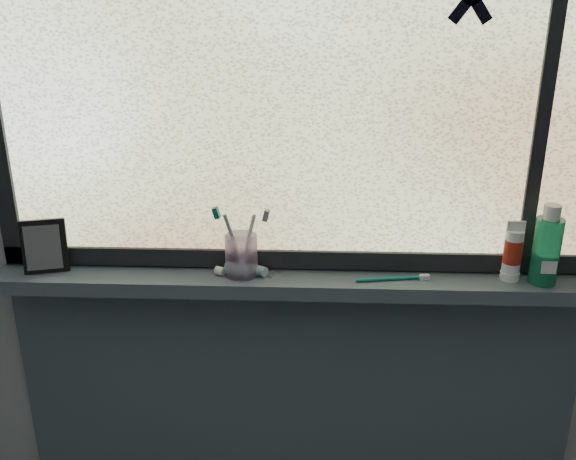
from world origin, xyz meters
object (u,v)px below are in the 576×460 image
(toothbrush_cup, at_px, (241,255))
(cream_tube, at_px, (513,249))
(vanity_mirror, at_px, (45,246))
(mouthwash_bottle, at_px, (547,245))

(toothbrush_cup, distance_m, cream_tube, 0.71)
(toothbrush_cup, height_order, cream_tube, cream_tube)
(vanity_mirror, bearing_deg, cream_tube, -14.55)
(mouthwash_bottle, bearing_deg, cream_tube, 166.88)
(vanity_mirror, distance_m, cream_tube, 1.23)
(toothbrush_cup, bearing_deg, vanity_mirror, 179.87)
(toothbrush_cup, xyz_separation_m, mouthwash_bottle, (0.78, -0.01, 0.05))
(vanity_mirror, distance_m, mouthwash_bottle, 1.31)
(vanity_mirror, relative_size, mouthwash_bottle, 0.82)
(toothbrush_cup, distance_m, mouthwash_bottle, 0.78)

